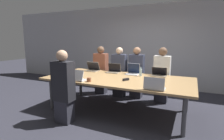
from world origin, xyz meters
name	(u,v)px	position (x,y,z in m)	size (l,w,h in m)	color
ground_plane	(118,110)	(0.00, 0.00, 0.00)	(24.00, 24.00, 0.00)	#2D2D38
curtain_wall	(146,46)	(0.00, 2.46, 1.40)	(12.00, 0.06, 2.80)	#ADADB2
conference_table	(118,80)	(0.00, 0.00, 0.72)	(3.27, 1.53, 0.77)	tan
laptop_far_right	(159,73)	(0.81, 0.58, 0.84)	(0.35, 0.22, 0.22)	gray
person_far_right	(162,76)	(0.82, 0.97, 0.70)	(0.40, 0.24, 1.44)	#2D2D38
laptop_near_right	(154,86)	(0.95, -0.63, 0.84)	(0.35, 0.22, 0.23)	silver
laptop_near_left	(77,77)	(-0.67, -0.63, 0.84)	(0.36, 0.24, 0.23)	silver
person_near_left	(63,88)	(-0.73, -1.00, 0.70)	(0.40, 0.24, 1.43)	#2D2D38
cup_near_left	(89,80)	(-0.40, -0.59, 0.81)	(0.09, 0.09, 0.08)	brown
bottle_near_left	(71,73)	(-0.94, -0.50, 0.89)	(0.06, 0.06, 0.28)	#ADD1E0
laptop_far_left	(93,68)	(-0.99, 0.53, 0.84)	(0.36, 0.26, 0.25)	gray
person_far_left	(101,71)	(-1.00, 1.03, 0.70)	(0.40, 0.24, 1.44)	#2D2D38
laptop_far_center	(133,71)	(0.18, 0.55, 0.85)	(0.31, 0.27, 0.27)	silver
person_far_center	(136,74)	(0.11, 1.06, 0.69)	(0.40, 0.24, 1.43)	#2D2D38
bottle_far_center	(141,72)	(0.41, 0.40, 0.86)	(0.06, 0.06, 0.22)	#ADD1E0
laptop_far_midleft	(114,70)	(-0.35, 0.54, 0.84)	(0.35, 0.23, 0.24)	gray
person_far_midleft	(119,73)	(-0.36, 0.94, 0.69)	(0.40, 0.24, 1.42)	#2D2D38
stapler	(126,79)	(0.26, -0.19, 0.80)	(0.11, 0.15, 0.05)	black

